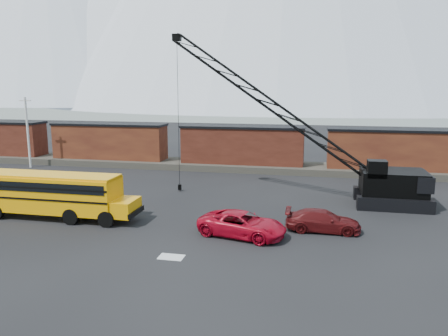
# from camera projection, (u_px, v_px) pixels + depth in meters

# --- Properties ---
(ground) EXTENTS (160.00, 160.00, 0.00)m
(ground) POSITION_uv_depth(u_px,v_px,m) (184.00, 233.00, 27.96)
(ground) COLOR black
(ground) RESTS_ON ground
(gravel_berm) EXTENTS (120.00, 5.00, 0.70)m
(gravel_berm) POSITION_uv_depth(u_px,v_px,m) (242.00, 166.00, 49.02)
(gravel_berm) COLOR #4C473E
(gravel_berm) RESTS_ON ground
(boxcar_west_near) EXTENTS (13.70, 3.10, 4.17)m
(boxcar_west_near) POSITION_uv_depth(u_px,v_px,m) (110.00, 141.00, 51.86)
(boxcar_west_near) COLOR #401912
(boxcar_west_near) RESTS_ON gravel_berm
(boxcar_mid) EXTENTS (13.70, 3.10, 4.17)m
(boxcar_mid) POSITION_uv_depth(u_px,v_px,m) (242.00, 145.00, 48.57)
(boxcar_mid) COLOR #582418
(boxcar_mid) RESTS_ON gravel_berm
(boxcar_east_near) EXTENTS (13.70, 3.10, 4.17)m
(boxcar_east_near) POSITION_uv_depth(u_px,v_px,m) (394.00, 149.00, 45.28)
(boxcar_east_near) COLOR #401912
(boxcar_east_near) RESTS_ON gravel_berm
(utility_pole) EXTENTS (1.40, 0.24, 8.00)m
(utility_pole) POSITION_uv_depth(u_px,v_px,m) (28.00, 131.00, 49.40)
(utility_pole) COLOR silver
(utility_pole) RESTS_ON ground
(snow_patch) EXTENTS (1.40, 0.90, 0.02)m
(snow_patch) POSITION_uv_depth(u_px,v_px,m) (171.00, 257.00, 24.01)
(snow_patch) COLOR silver
(snow_patch) RESTS_ON ground
(school_bus) EXTENTS (11.65, 2.65, 3.19)m
(school_bus) POSITION_uv_depth(u_px,v_px,m) (55.00, 193.00, 30.78)
(school_bus) COLOR #F29F05
(school_bus) RESTS_ON ground
(red_pickup) EXTENTS (5.97, 3.77, 1.54)m
(red_pickup) POSITION_uv_depth(u_px,v_px,m) (242.00, 224.00, 27.25)
(red_pickup) COLOR #B4081F
(red_pickup) RESTS_ON ground
(maroon_suv) EXTENTS (4.82, 2.00, 1.39)m
(maroon_suv) POSITION_uv_depth(u_px,v_px,m) (323.00, 221.00, 28.19)
(maroon_suv) COLOR #510E10
(maroon_suv) RESTS_ON ground
(crawler_crane) EXTENTS (20.99, 4.20, 13.74)m
(crawler_crane) POSITION_uv_depth(u_px,v_px,m) (283.00, 113.00, 35.35)
(crawler_crane) COLOR black
(crawler_crane) RESTS_ON ground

